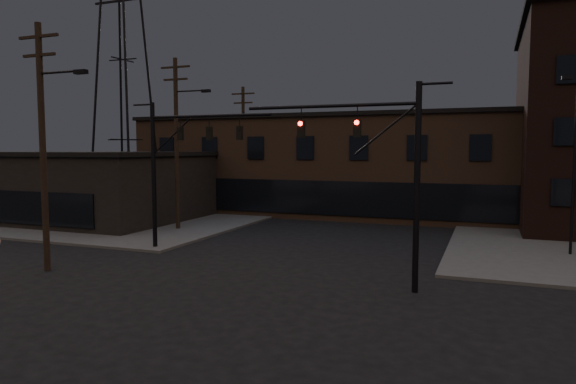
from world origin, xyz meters
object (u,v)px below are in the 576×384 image
object	(u,v)px
traffic_signal_near	(387,164)
car_crossing	(377,210)
parked_car_lot_b	(550,217)
traffic_signal_far	(173,158)

from	to	relation	value
traffic_signal_near	car_crossing	distance (m)	21.55
parked_car_lot_b	car_crossing	xyz separation A→B (m)	(-12.13, 1.75, -0.22)
traffic_signal_near	traffic_signal_far	distance (m)	12.57
traffic_signal_far	car_crossing	world-z (taller)	traffic_signal_far
traffic_signal_far	car_crossing	bearing A→B (deg)	66.31
traffic_signal_far	parked_car_lot_b	world-z (taller)	traffic_signal_far
parked_car_lot_b	car_crossing	bearing A→B (deg)	109.06
traffic_signal_near	car_crossing	bearing A→B (deg)	102.47
traffic_signal_far	parked_car_lot_b	xyz separation A→B (m)	(19.64, 15.37, -4.12)
traffic_signal_near	traffic_signal_far	xyz separation A→B (m)	(-12.07, 3.50, 0.08)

